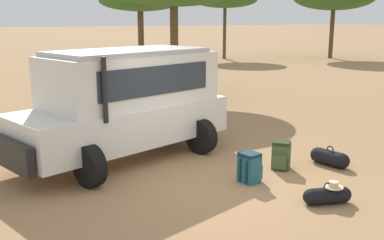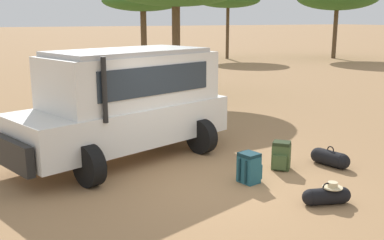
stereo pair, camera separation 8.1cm
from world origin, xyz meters
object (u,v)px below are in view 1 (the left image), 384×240
duffel_bag_low_black_case (327,195)px  backpack_beside_front_wheel (281,156)px  duffel_bag_soft_canvas (330,158)px  acacia_tree_right_mid (225,0)px  safari_vehicle (126,101)px  backpack_cluster_center (250,168)px  acacia_tree_centre_back (140,1)px

duffel_bag_low_black_case → backpack_beside_front_wheel: bearing=77.0°
duffel_bag_soft_canvas → acacia_tree_right_mid: 26.28m
safari_vehicle → duffel_bag_low_black_case: safari_vehicle is taller
safari_vehicle → backpack_cluster_center: 3.21m
backpack_cluster_center → acacia_tree_right_mid: acacia_tree_right_mid is taller
backpack_cluster_center → backpack_beside_front_wheel: bearing=19.2°
duffel_bag_low_black_case → acacia_tree_centre_back: acacia_tree_centre_back is taller
backpack_beside_front_wheel → duffel_bag_soft_canvas: size_ratio=0.66×
duffel_bag_low_black_case → acacia_tree_centre_back: 23.53m
acacia_tree_centre_back → acacia_tree_right_mid: 8.01m
safari_vehicle → acacia_tree_right_mid: (14.96, 20.82, 3.12)m
acacia_tree_centre_back → acacia_tree_right_mid: bearing=16.4°
backpack_beside_front_wheel → backpack_cluster_center: bearing=-160.8°
acacia_tree_right_mid → safari_vehicle: bearing=-125.7°
duffel_bag_low_black_case → acacia_tree_right_mid: size_ratio=0.17×
backpack_cluster_center → duffel_bag_soft_canvas: (2.11, 0.07, -0.12)m
duffel_bag_low_black_case → duffel_bag_soft_canvas: size_ratio=0.94×
safari_vehicle → duffel_bag_low_black_case: 4.76m
safari_vehicle → backpack_cluster_center: safari_vehicle is taller
duffel_bag_low_black_case → safari_vehicle: bearing=118.3°
safari_vehicle → backpack_cluster_center: size_ratio=9.17×
backpack_beside_front_wheel → duffel_bag_low_black_case: (-0.42, -1.83, -0.14)m
backpack_cluster_center → acacia_tree_centre_back: size_ratio=0.11×
safari_vehicle → backpack_cluster_center: (1.58, -2.61, -1.00)m
backpack_beside_front_wheel → acacia_tree_right_mid: (12.35, 23.07, 4.13)m
backpack_beside_front_wheel → acacia_tree_centre_back: 21.66m
acacia_tree_right_mid → duffel_bag_low_black_case: bearing=-117.2°
backpack_cluster_center → duffel_bag_low_black_case: (0.61, -1.47, -0.14)m
safari_vehicle → acacia_tree_centre_back: acacia_tree_centre_back is taller
backpack_beside_front_wheel → safari_vehicle: bearing=139.3°
safari_vehicle → duffel_bag_low_black_case: size_ratio=6.42×
acacia_tree_right_mid → duffel_bag_soft_canvas: bearing=-115.7°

